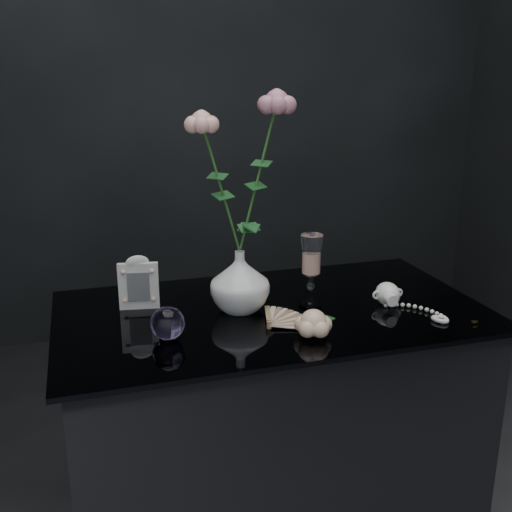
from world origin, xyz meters
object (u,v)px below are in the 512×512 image
object	(u,v)px
vase	(240,281)
picture_frame	(138,282)
paperweight	(168,323)
pearl_jar	(388,293)
loose_rose	(313,323)
wine_glass	(311,271)

from	to	relation	value
vase	picture_frame	world-z (taller)	vase
picture_frame	paperweight	world-z (taller)	picture_frame
vase	pearl_jar	bearing A→B (deg)	-10.30
loose_rose	paperweight	bearing A→B (deg)	166.44
vase	loose_rose	world-z (taller)	vase
loose_rose	pearl_jar	xyz separation A→B (m)	(0.25, 0.13, -0.00)
vase	picture_frame	xyz separation A→B (m)	(-0.24, 0.09, -0.01)
wine_glass	paperweight	size ratio (longest dim) A/B	2.46
picture_frame	paperweight	bearing A→B (deg)	-69.26
wine_glass	paperweight	bearing A→B (deg)	-165.93
vase	paperweight	size ratio (longest dim) A/B	2.02
loose_rose	picture_frame	bearing A→B (deg)	142.25
picture_frame	vase	bearing A→B (deg)	-10.81
vase	picture_frame	distance (m)	0.25
wine_glass	pearl_jar	size ratio (longest dim) A/B	0.87
pearl_jar	loose_rose	bearing A→B (deg)	-151.29
pearl_jar	paperweight	bearing A→B (deg)	-173.10
vase	wine_glass	size ratio (longest dim) A/B	0.82
paperweight	picture_frame	bearing A→B (deg)	101.38
picture_frame	pearl_jar	size ratio (longest dim) A/B	0.65
picture_frame	pearl_jar	distance (m)	0.63
paperweight	pearl_jar	distance (m)	0.57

